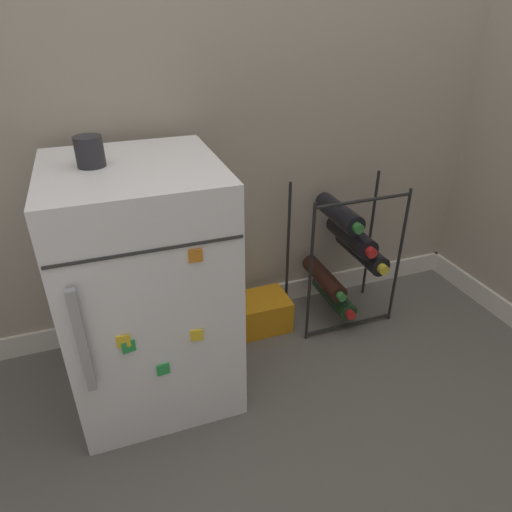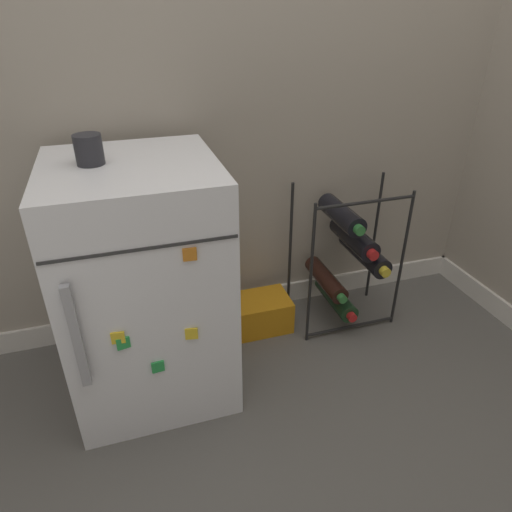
{
  "view_description": "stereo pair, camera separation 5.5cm",
  "coord_description": "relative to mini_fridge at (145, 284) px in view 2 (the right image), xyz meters",
  "views": [
    {
      "loc": [
        -0.56,
        -1.03,
        1.18
      ],
      "look_at": [
        -0.09,
        0.29,
        0.4
      ],
      "focal_mm": 32.0,
      "sensor_mm": 36.0,
      "label": 1
    },
    {
      "loc": [
        -0.51,
        -1.05,
        1.18
      ],
      "look_at": [
        -0.09,
        0.29,
        0.4
      ],
      "focal_mm": 32.0,
      "sensor_mm": 36.0,
      "label": 2
    }
  ],
  "objects": [
    {
      "name": "soda_box",
      "position": [
        0.41,
        0.16,
        -0.33
      ],
      "size": [
        0.29,
        0.17,
        0.14
      ],
      "color": "orange",
      "rests_on": "ground_plane"
    },
    {
      "name": "fridge_top_cup",
      "position": [
        -0.1,
        0.02,
        0.44
      ],
      "size": [
        0.08,
        0.08,
        0.08
      ],
      "color": "#28282D",
      "rests_on": "mini_fridge"
    },
    {
      "name": "mini_fridge",
      "position": [
        0.0,
        0.0,
        0.0
      ],
      "size": [
        0.49,
        0.54,
        0.79
      ],
      "color": "white",
      "rests_on": "ground_plane"
    },
    {
      "name": "wine_rack",
      "position": [
        0.79,
        0.12,
        -0.1
      ],
      "size": [
        0.4,
        0.31,
        0.59
      ],
      "color": "black",
      "rests_on": "ground_plane"
    },
    {
      "name": "ground_plane",
      "position": [
        0.48,
        -0.23,
        -0.4
      ],
      "size": [
        14.0,
        14.0,
        0.0
      ],
      "primitive_type": "plane",
      "color": "#56544F"
    }
  ]
}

